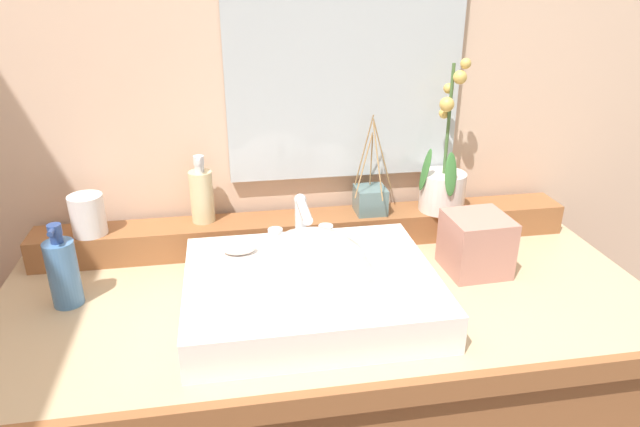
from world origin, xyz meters
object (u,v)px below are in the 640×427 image
at_px(soap_dispenser, 202,195).
at_px(tissue_box, 476,244).
at_px(sink_basin, 311,294).
at_px(reed_diffuser, 370,199).
at_px(soap_bar, 239,248).
at_px(lotion_bottle, 63,271).
at_px(tumbler_cup, 88,215).
at_px(potted_plant, 443,182).

bearing_deg(soap_dispenser, tissue_box, -19.32).
relative_size(sink_basin, tissue_box, 3.72).
bearing_deg(tissue_box, reed_diffuser, 134.91).
bearing_deg(soap_bar, lotion_bottle, -178.12).
bearing_deg(tumbler_cup, reed_diffuser, 1.35).
height_order(tumbler_cup, lotion_bottle, lotion_bottle).
bearing_deg(reed_diffuser, sink_basin, -122.98).
relative_size(reed_diffuser, lotion_bottle, 1.38).
relative_size(sink_basin, lotion_bottle, 2.77).
distance_m(soap_dispenser, tumbler_cup, 0.25).
bearing_deg(reed_diffuser, lotion_bottle, -164.37).
xyz_separation_m(reed_diffuser, lotion_bottle, (-0.67, -0.19, -0.03)).
relative_size(lotion_bottle, tissue_box, 1.35).
xyz_separation_m(sink_basin, potted_plant, (0.37, 0.28, 0.11)).
relative_size(sink_basin, soap_dispenser, 3.03).
distance_m(sink_basin, soap_dispenser, 0.39).
height_order(soap_dispenser, reed_diffuser, reed_diffuser).
xyz_separation_m(soap_bar, lotion_bottle, (-0.35, -0.01, -0.02)).
height_order(tumbler_cup, reed_diffuser, reed_diffuser).
bearing_deg(soap_dispenser, soap_bar, -68.29).
xyz_separation_m(lotion_bottle, tissue_box, (0.87, -0.01, -0.01)).
bearing_deg(soap_bar, reed_diffuser, 28.51).
bearing_deg(soap_bar, soap_dispenser, 111.71).
bearing_deg(tissue_box, lotion_bottle, 179.66).
height_order(soap_bar, lotion_bottle, lotion_bottle).
bearing_deg(potted_plant, tumbler_cup, -179.99).
distance_m(tumbler_cup, lotion_bottle, 0.18).
height_order(soap_bar, tissue_box, tissue_box).
bearing_deg(potted_plant, soap_dispenser, 177.00).
distance_m(potted_plant, lotion_bottle, 0.87).
relative_size(soap_bar, tumbler_cup, 0.76).
height_order(potted_plant, tumbler_cup, potted_plant).
xyz_separation_m(tumbler_cup, lotion_bottle, (-0.02, -0.17, -0.05)).
xyz_separation_m(soap_bar, tissue_box, (0.52, -0.02, -0.02)).
relative_size(soap_dispenser, tissue_box, 1.23).
xyz_separation_m(sink_basin, tissue_box, (0.39, 0.10, 0.03)).
bearing_deg(soap_bar, tissue_box, -1.83).
bearing_deg(tumbler_cup, lotion_bottle, -96.61).
xyz_separation_m(tumbler_cup, reed_diffuser, (0.65, 0.02, -0.01)).
xyz_separation_m(soap_bar, tumbler_cup, (-0.33, 0.16, 0.03)).
bearing_deg(potted_plant, tissue_box, -84.91).
height_order(sink_basin, lotion_bottle, sink_basin).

